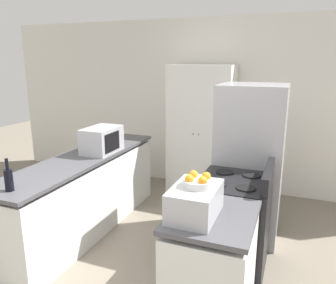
# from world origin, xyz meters

# --- Properties ---
(wall_back) EXTENTS (7.00, 0.06, 2.60)m
(wall_back) POSITION_xyz_m (0.00, 3.31, 1.30)
(wall_back) COLOR silver
(wall_back) RESTS_ON ground_plane
(counter_left) EXTENTS (0.60, 2.49, 0.91)m
(counter_left) POSITION_xyz_m (-0.87, 1.34, 0.44)
(counter_left) COLOR silver
(counter_left) RESTS_ON ground_plane
(counter_right) EXTENTS (0.60, 0.74, 0.91)m
(counter_right) POSITION_xyz_m (0.87, 0.47, 0.44)
(counter_right) COLOR silver
(counter_right) RESTS_ON ground_plane
(pantry_cabinet) EXTENTS (0.93, 0.56, 1.92)m
(pantry_cabinet) POSITION_xyz_m (0.06, 3.00, 0.96)
(pantry_cabinet) COLOR white
(pantry_cabinet) RESTS_ON ground_plane
(stove) EXTENTS (0.66, 0.71, 1.07)m
(stove) POSITION_xyz_m (0.89, 1.22, 0.46)
(stove) COLOR black
(stove) RESTS_ON ground_plane
(refrigerator) EXTENTS (0.73, 0.72, 1.73)m
(refrigerator) POSITION_xyz_m (0.92, 1.97, 0.86)
(refrigerator) COLOR #A3A3A8
(refrigerator) RESTS_ON ground_plane
(microwave) EXTENTS (0.33, 0.49, 0.30)m
(microwave) POSITION_xyz_m (-0.76, 1.59, 1.06)
(microwave) COLOR #B2B2B7
(microwave) RESTS_ON counter_left
(wine_bottle) EXTENTS (0.07, 0.07, 0.28)m
(wine_bottle) POSITION_xyz_m (-0.83, 0.27, 1.01)
(wine_bottle) COLOR black
(wine_bottle) RESTS_ON counter_left
(toaster_oven) EXTENTS (0.32, 0.46, 0.22)m
(toaster_oven) POSITION_xyz_m (0.75, 0.41, 1.01)
(toaster_oven) COLOR #B2B2B7
(toaster_oven) RESTS_ON counter_right
(fruit_bowl) EXTENTS (0.22, 0.22, 0.09)m
(fruit_bowl) POSITION_xyz_m (0.77, 0.42, 1.16)
(fruit_bowl) COLOR silver
(fruit_bowl) RESTS_ON toaster_oven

